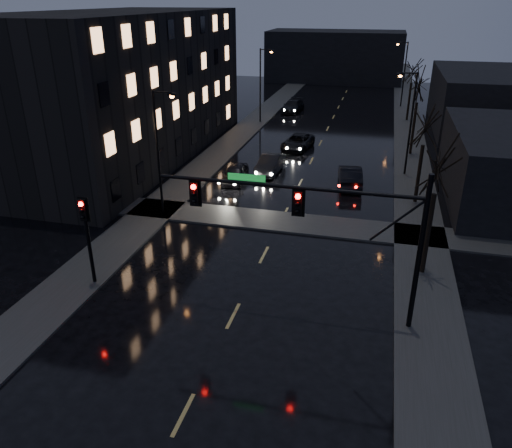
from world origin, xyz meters
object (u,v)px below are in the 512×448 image
Objects in this scene: oncoming_car_d at (293,106)px; lead_car at (350,176)px; oncoming_car_b at (270,164)px; oncoming_car_a at (235,173)px; oncoming_car_c at (298,142)px.

lead_car is (8.94, -25.07, 0.03)m from oncoming_car_d.
oncoming_car_b is 6.67m from lead_car.
lead_car reaches higher than oncoming_car_b.
oncoming_car_a is 0.89× the size of oncoming_car_b.
lead_car is at bearing -50.14° from oncoming_car_c.
oncoming_car_d is at bearing -77.75° from lead_car.
oncoming_car_a is 3.46m from oncoming_car_b.
oncoming_car_b is (2.13, 2.73, 0.06)m from oncoming_car_a.
oncoming_car_b is 0.95× the size of lead_car.
oncoming_car_d is (-2.43, 23.62, 0.00)m from oncoming_car_b.
oncoming_car_b is 0.87× the size of oncoming_car_d.
oncoming_car_d is at bearing 88.23° from oncoming_car_a.
oncoming_car_c is 0.96× the size of oncoming_car_d.
oncoming_car_a is 8.74m from lead_car.
oncoming_car_a is 0.84× the size of lead_car.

